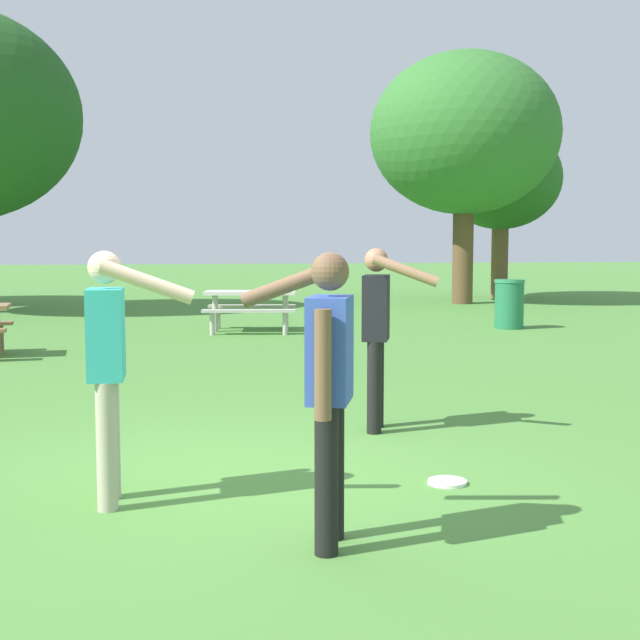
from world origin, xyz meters
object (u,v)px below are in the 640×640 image
person_thrower (377,324)px  person_catcher (327,376)px  frisbee (447,482)px  tree_back_left (501,179)px  person_bystander (109,357)px  picnic_table_far (250,302)px  trash_can_beside_table (509,304)px  tree_slender_mid (465,134)px

person_thrower → person_catcher: (-1.01, -2.82, 0.00)m
frisbee → tree_back_left: tree_back_left is taller
person_thrower → person_bystander: 2.87m
person_bystander → frisbee: size_ratio=5.95×
person_thrower → picnic_table_far: bearing=91.5°
person_catcher → trash_can_beside_table: size_ratio=1.71×
person_thrower → tree_slender_mid: size_ratio=0.24×
picnic_table_far → trash_can_beside_table: bearing=-3.9°
picnic_table_far → tree_back_left: tree_back_left is taller
person_bystander → trash_can_beside_table: size_ratio=1.71×
person_catcher → tree_slender_mid: tree_slender_mid is taller
frisbee → trash_can_beside_table: (4.76, 10.13, 0.47)m
person_thrower → person_bystander: (-2.24, -1.81, 0.00)m
trash_can_beside_table → tree_back_left: bearing=68.8°
frisbee → picnic_table_far: picnic_table_far is taller
person_thrower → tree_back_left: (8.26, 17.22, 2.60)m
person_thrower → picnic_table_far: person_thrower is taller
picnic_table_far → tree_slender_mid: 9.90m
tree_slender_mid → tree_back_left: 3.15m
tree_slender_mid → person_bystander: bearing=-116.9°
person_catcher → tree_back_left: 22.24m
picnic_table_far → trash_can_beside_table: (5.04, -0.35, -0.08)m
person_catcher → tree_slender_mid: size_ratio=0.24×
picnic_table_far → trash_can_beside_table: 5.05m
tree_back_left → person_thrower: bearing=-115.6°
person_bystander → picnic_table_far: (2.01, 10.52, -0.40)m
trash_can_beside_table → tree_slender_mid: 7.94m
frisbee → person_bystander: bearing=-179.0°
frisbee → trash_can_beside_table: bearing=64.8°
picnic_table_far → person_catcher: bearing=-93.9°
person_catcher → picnic_table_far: 11.57m
person_thrower → person_bystander: same height
person_catcher → frisbee: person_catcher is taller
picnic_table_far → tree_back_left: size_ratio=0.37×
person_catcher → picnic_table_far: (0.79, 11.53, -0.40)m
person_catcher → person_bystander: same height
person_bystander → tree_back_left: tree_back_left is taller
person_bystander → picnic_table_far: bearing=79.2°
trash_can_beside_table → frisbee: bearing=-115.2°
person_catcher → frisbee: (1.07, 1.06, -0.95)m
person_bystander → person_catcher: bearing=-39.7°
frisbee → tree_slender_mid: size_ratio=0.04×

